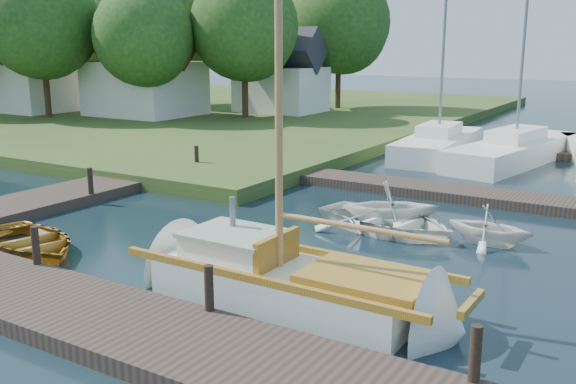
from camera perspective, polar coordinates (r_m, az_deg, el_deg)
The scene contains 26 objects.
ground at distance 15.95m, azimuth -0.00°, elevation -4.20°, with size 160.00×160.00×0.00m, color black.
near_dock at distance 11.54m, azimuth -16.08°, elevation -10.86°, with size 18.00×2.20×0.30m, color #322622.
left_dock at distance 22.37m, azimuth -14.96°, elevation 0.77°, with size 2.20×18.00×0.30m, color #322622.
far_dock at distance 20.88m, azimuth 14.15°, elevation -0.03°, with size 14.00×1.60×0.30m, color #322622.
shore at distance 50.37m, azimuth -14.33°, elevation 7.51°, with size 50.00×40.00×0.50m, color #364D21.
mooring_post_1 at distance 14.15m, azimuth -21.51°, elevation -4.43°, with size 0.16×0.16×0.80m, color black.
mooring_post_2 at distance 11.03m, azimuth -7.04°, elevation -8.46°, with size 0.16×0.16×0.80m, color black.
mooring_post_3 at distance 9.15m, azimuth 16.32°, elevation -13.60°, with size 0.16×0.16×0.80m, color black.
mooring_post_4 at distance 20.22m, azimuth -17.17°, elevation 0.95°, with size 0.16×0.16×0.80m, color black.
mooring_post_5 at distance 23.74m, azimuth -8.13°, elevation 3.13°, with size 0.16×0.16×0.80m, color black.
sailboat at distance 11.97m, azimuth 0.72°, elevation -8.43°, with size 7.18×2.08×9.83m.
dinghy at distance 16.11m, azimuth -21.96°, elevation -3.70°, with size 2.40×3.37×0.70m, color brown.
tender_b at distance 17.10m, azimuth 9.17°, elevation -0.90°, with size 2.15×2.50×1.32m, color white.
tender_c at distance 16.67m, azimuth 8.76°, elevation -2.18°, with size 2.73×3.83×0.79m, color white.
tender_d at distance 16.14m, azimuth 17.53°, elevation -2.62°, with size 1.76×2.04×1.08m, color white.
marina_boat_0 at distance 28.39m, azimuth 13.23°, elevation 4.26°, with size 2.69×7.57×10.85m.
marina_boat_1 at distance 27.69m, azimuth 19.55°, elevation 3.62°, with size 3.74×9.06×10.05m.
house_a at distance 40.31m, azimuth -12.63°, elevation 10.20°, with size 6.30×5.00×6.29m.
house_b at distance 45.01m, azimuth -21.89°, elevation 9.61°, with size 5.77×4.50×5.79m.
house_c at distance 41.36m, azimuth -0.60°, elevation 10.04°, with size 5.25×4.00×5.28m.
tree_1 at distance 40.62m, azimuth -21.05°, elevation 14.10°, with size 6.70×6.70×9.20m.
tree_2 at distance 37.49m, azimuth -12.66°, elevation 13.51°, with size 5.83×5.75×7.82m.
tree_3 at distance 38.04m, azimuth -3.88°, elevation 14.62°, with size 6.41×6.38×8.74m.
tree_4 at distance 46.13m, azimuth -9.31°, elevation 14.89°, with size 7.01×7.01×9.66m.
tree_5 at distance 50.33m, azimuth -17.92°, elevation 13.19°, with size 6.00×5.94×8.10m.
tree_7 at distance 43.87m, azimuth 4.60°, elevation 14.90°, with size 6.83×6.83×9.38m.
Camera 1 is at (7.97, -12.98, 4.72)m, focal length 40.00 mm.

